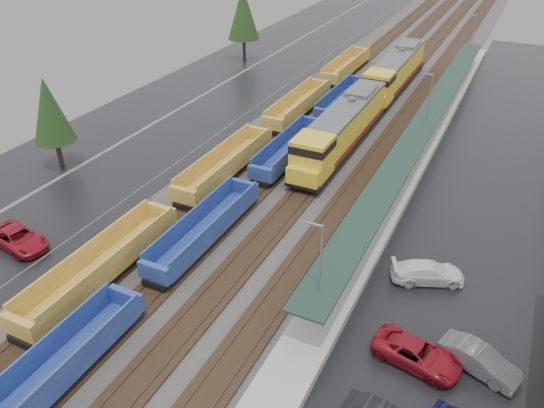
{
  "coord_description": "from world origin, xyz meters",
  "views": [
    {
      "loc": [
        17.72,
        -3.23,
        24.41
      ],
      "look_at": [
        1.66,
        29.58,
        2.0
      ],
      "focal_mm": 35.0,
      "sensor_mm": 36.0,
      "label": 1
    }
  ],
  "objects_px": {
    "well_string_blue": "(205,229)",
    "parked_car_east_b": "(417,354)",
    "well_string_yellow": "(173,208)",
    "parked_car_west_c": "(18,238)",
    "locomotive_lead": "(341,130)",
    "parked_car_east_e": "(479,360)",
    "parked_car_east_c": "(428,272)",
    "locomotive_trail": "(394,72)"
  },
  "relations": [
    {
      "from": "well_string_blue",
      "to": "parked_car_east_b",
      "type": "bearing_deg",
      "value": -16.12
    },
    {
      "from": "well_string_yellow",
      "to": "parked_car_west_c",
      "type": "distance_m",
      "value": 12.08
    },
    {
      "from": "locomotive_lead",
      "to": "well_string_blue",
      "type": "relative_size",
      "value": 0.28
    },
    {
      "from": "well_string_blue",
      "to": "parked_car_east_e",
      "type": "bearing_deg",
      "value": -10.91
    },
    {
      "from": "parked_car_west_c",
      "to": "parked_car_east_e",
      "type": "height_order",
      "value": "parked_car_east_e"
    },
    {
      "from": "parked_car_east_b",
      "to": "parked_car_east_c",
      "type": "relative_size",
      "value": 1.02
    },
    {
      "from": "parked_car_east_e",
      "to": "well_string_yellow",
      "type": "bearing_deg",
      "value": 96.45
    },
    {
      "from": "locomotive_lead",
      "to": "parked_car_east_e",
      "type": "height_order",
      "value": "locomotive_lead"
    },
    {
      "from": "locomotive_trail",
      "to": "parked_car_east_e",
      "type": "bearing_deg",
      "value": -69.09
    },
    {
      "from": "locomotive_lead",
      "to": "parked_car_east_c",
      "type": "bearing_deg",
      "value": -53.04
    },
    {
      "from": "locomotive_trail",
      "to": "well_string_yellow",
      "type": "bearing_deg",
      "value": -101.52
    },
    {
      "from": "parked_car_west_c",
      "to": "parked_car_east_b",
      "type": "height_order",
      "value": "parked_car_west_c"
    },
    {
      "from": "locomotive_lead",
      "to": "locomotive_trail",
      "type": "bearing_deg",
      "value": 90.0
    },
    {
      "from": "parked_car_east_c",
      "to": "parked_car_east_b",
      "type": "bearing_deg",
      "value": 163.16
    },
    {
      "from": "locomotive_lead",
      "to": "locomotive_trail",
      "type": "height_order",
      "value": "same"
    },
    {
      "from": "well_string_blue",
      "to": "locomotive_trail",
      "type": "bearing_deg",
      "value": 84.38
    },
    {
      "from": "locomotive_lead",
      "to": "parked_car_west_c",
      "type": "relative_size",
      "value": 3.98
    },
    {
      "from": "well_string_yellow",
      "to": "parked_car_east_e",
      "type": "relative_size",
      "value": 21.61
    },
    {
      "from": "locomotive_trail",
      "to": "parked_car_west_c",
      "type": "xyz_separation_m",
      "value": [
        -16.63,
        -47.68,
        -1.84
      ]
    },
    {
      "from": "parked_car_east_c",
      "to": "well_string_yellow",
      "type": "bearing_deg",
      "value": 69.34
    },
    {
      "from": "parked_car_east_b",
      "to": "parked_car_east_e",
      "type": "relative_size",
      "value": 1.12
    },
    {
      "from": "well_string_yellow",
      "to": "parked_car_west_c",
      "type": "bearing_deg",
      "value": -135.66
    },
    {
      "from": "well_string_blue",
      "to": "parked_car_east_b",
      "type": "height_order",
      "value": "well_string_blue"
    },
    {
      "from": "locomotive_lead",
      "to": "parked_car_east_b",
      "type": "distance_m",
      "value": 28.41
    },
    {
      "from": "well_string_yellow",
      "to": "parked_car_east_c",
      "type": "bearing_deg",
      "value": 3.73
    },
    {
      "from": "locomotive_trail",
      "to": "well_string_blue",
      "type": "relative_size",
      "value": 0.28
    },
    {
      "from": "well_string_yellow",
      "to": "locomotive_trail",
      "type": "bearing_deg",
      "value": 78.48
    },
    {
      "from": "locomotive_trail",
      "to": "parked_car_east_b",
      "type": "distance_m",
      "value": 47.84
    },
    {
      "from": "parked_car_east_b",
      "to": "parked_car_east_c",
      "type": "xyz_separation_m",
      "value": [
        -1.05,
        7.89,
        0.01
      ]
    },
    {
      "from": "parked_car_west_c",
      "to": "well_string_blue",
      "type": "bearing_deg",
      "value": -51.86
    },
    {
      "from": "parked_car_east_c",
      "to": "parked_car_east_e",
      "type": "relative_size",
      "value": 1.09
    },
    {
      "from": "locomotive_lead",
      "to": "well_string_blue",
      "type": "bearing_deg",
      "value": -101.51
    },
    {
      "from": "locomotive_trail",
      "to": "parked_car_east_e",
      "type": "height_order",
      "value": "locomotive_trail"
    },
    {
      "from": "well_string_yellow",
      "to": "well_string_blue",
      "type": "height_order",
      "value": "well_string_yellow"
    },
    {
      "from": "parked_car_east_c",
      "to": "parked_car_east_e",
      "type": "xyz_separation_m",
      "value": [
        4.37,
        -6.82,
        0.03
      ]
    },
    {
      "from": "locomotive_lead",
      "to": "parked_car_west_c",
      "type": "distance_m",
      "value": 31.5
    },
    {
      "from": "parked_car_east_b",
      "to": "locomotive_lead",
      "type": "bearing_deg",
      "value": 39.66
    },
    {
      "from": "locomotive_trail",
      "to": "well_string_blue",
      "type": "height_order",
      "value": "locomotive_trail"
    },
    {
      "from": "locomotive_trail",
      "to": "parked_car_east_e",
      "type": "xyz_separation_m",
      "value": [
        17.09,
        -44.71,
        -1.82
      ]
    },
    {
      "from": "parked_car_east_b",
      "to": "well_string_yellow",
      "type": "bearing_deg",
      "value": 83.9
    },
    {
      "from": "parked_car_east_c",
      "to": "parked_car_west_c",
      "type": "bearing_deg",
      "value": 84.05
    },
    {
      "from": "locomotive_lead",
      "to": "parked_car_east_e",
      "type": "distance_m",
      "value": 29.28
    }
  ]
}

